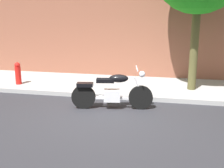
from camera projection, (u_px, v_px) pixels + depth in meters
name	position (u px, v px, depth m)	size (l,w,h in m)	color
ground_plane	(109.00, 114.00, 7.47)	(60.00, 60.00, 0.00)	#28282D
sidewalk	(125.00, 86.00, 9.94)	(18.92, 2.71, 0.14)	#9F9F9F
motorcycle	(112.00, 92.00, 7.76)	(2.21, 0.74, 1.16)	black
fire_hydrant	(18.00, 75.00, 9.89)	(0.20, 0.20, 0.91)	red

